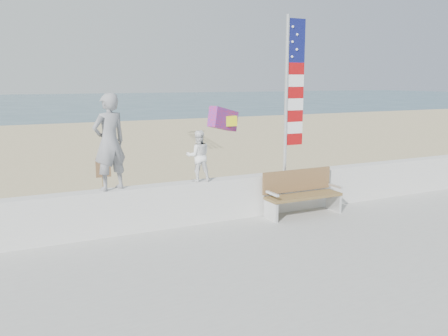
{
  "coord_description": "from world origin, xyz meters",
  "views": [
    {
      "loc": [
        -4.1,
        -7.0,
        3.17
      ],
      "look_at": [
        0.2,
        1.8,
        1.35
      ],
      "focal_mm": 38.0,
      "sensor_mm": 36.0,
      "label": 1
    }
  ],
  "objects_px": {
    "child": "(198,156)",
    "adult": "(109,142)",
    "bench": "(301,192)",
    "flag": "(291,88)"
  },
  "relations": [
    {
      "from": "adult",
      "to": "bench",
      "type": "bearing_deg",
      "value": 155.0
    },
    {
      "from": "bench",
      "to": "flag",
      "type": "distance_m",
      "value": 2.35
    },
    {
      "from": "adult",
      "to": "child",
      "type": "bearing_deg",
      "value": 161.25
    },
    {
      "from": "flag",
      "to": "bench",
      "type": "bearing_deg",
      "value": -85.61
    },
    {
      "from": "bench",
      "to": "flag",
      "type": "bearing_deg",
      "value": 94.39
    },
    {
      "from": "bench",
      "to": "flag",
      "type": "xyz_separation_m",
      "value": [
        -0.03,
        0.45,
        2.3
      ]
    },
    {
      "from": "child",
      "to": "adult",
      "type": "bearing_deg",
      "value": 11.03
    },
    {
      "from": "bench",
      "to": "flag",
      "type": "height_order",
      "value": "flag"
    },
    {
      "from": "bench",
      "to": "child",
      "type": "bearing_deg",
      "value": 168.87
    },
    {
      "from": "child",
      "to": "flag",
      "type": "distance_m",
      "value": 2.66
    }
  ]
}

